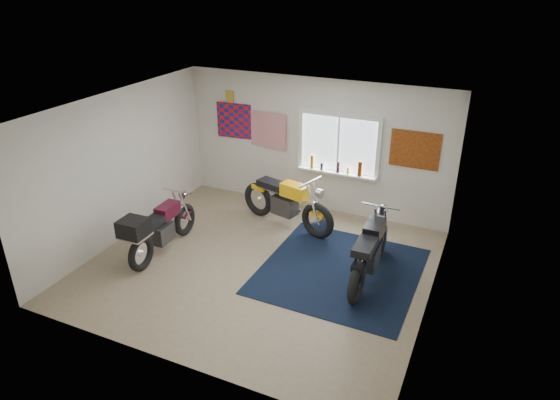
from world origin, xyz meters
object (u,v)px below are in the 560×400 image
at_px(yellow_triumph, 286,203).
at_px(black_chrome_bike, 369,252).
at_px(navy_rug, 340,271).
at_px(maroon_tourer, 158,229).

relative_size(yellow_triumph, black_chrome_bike, 1.02).
height_order(navy_rug, maroon_tourer, maroon_tourer).
relative_size(navy_rug, yellow_triumph, 1.22).
relative_size(navy_rug, maroon_tourer, 1.35).
distance_m(yellow_triumph, black_chrome_bike, 2.22).
bearing_deg(black_chrome_bike, yellow_triumph, 60.01).
xyz_separation_m(navy_rug, black_chrome_bike, (0.46, 0.01, 0.46)).
xyz_separation_m(navy_rug, maroon_tourer, (-3.03, -0.80, 0.50)).
bearing_deg(yellow_triumph, navy_rug, -22.25).
height_order(yellow_triumph, maroon_tourer, yellow_triumph).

